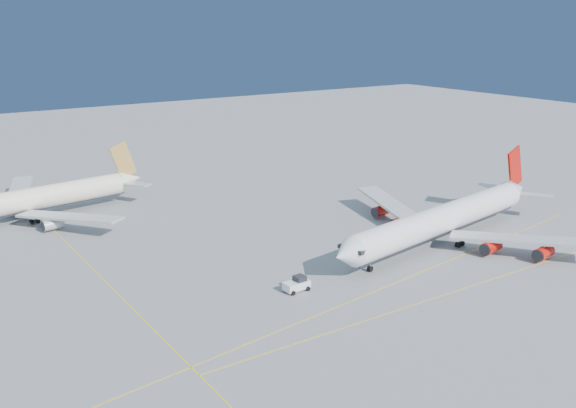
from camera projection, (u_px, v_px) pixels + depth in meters
name	position (u px, v px, depth m)	size (l,w,h in m)	color
ground	(368.00, 273.00, 113.41)	(500.00, 500.00, 0.00)	slate
taxiway_lines	(279.00, 280.00, 110.61)	(118.86, 140.00, 0.02)	yellow
airliner_virgin	(445.00, 218.00, 128.44)	(64.76, 57.53, 16.03)	white
airliner_etihad	(28.00, 200.00, 142.61)	(56.93, 52.11, 14.88)	silver
pushback_tug	(297.00, 284.00, 105.89)	(4.47, 2.84, 2.47)	white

